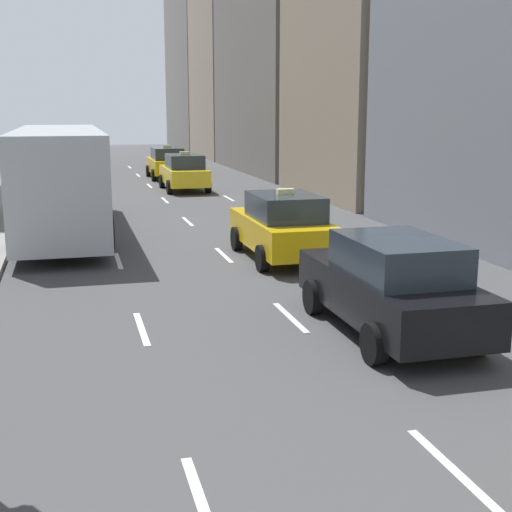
{
  "coord_description": "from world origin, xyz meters",
  "views": [
    {
      "loc": [
        -1.31,
        1.62,
        3.89
      ],
      "look_at": [
        1.91,
        13.94,
        1.24
      ],
      "focal_mm": 50.0,
      "sensor_mm": 36.0,
      "label": 1
    }
  ],
  "objects_px": {
    "sedan_black_near": "(391,285)",
    "taxi_fourth": "(167,163)",
    "taxi_third": "(184,172)",
    "taxi_lead": "(283,226)",
    "city_bus": "(60,176)"
  },
  "relations": [
    {
      "from": "taxi_third",
      "to": "sedan_black_near",
      "type": "relative_size",
      "value": 0.95
    },
    {
      "from": "taxi_lead",
      "to": "taxi_third",
      "type": "relative_size",
      "value": 1.0
    },
    {
      "from": "taxi_fourth",
      "to": "city_bus",
      "type": "distance_m",
      "value": 17.71
    },
    {
      "from": "taxi_third",
      "to": "sedan_black_near",
      "type": "height_order",
      "value": "taxi_third"
    },
    {
      "from": "sedan_black_near",
      "to": "taxi_third",
      "type": "bearing_deg",
      "value": 90.0
    },
    {
      "from": "sedan_black_near",
      "to": "taxi_fourth",
      "type": "bearing_deg",
      "value": 90.0
    },
    {
      "from": "taxi_third",
      "to": "sedan_black_near",
      "type": "bearing_deg",
      "value": -90.0
    },
    {
      "from": "taxi_lead",
      "to": "city_bus",
      "type": "height_order",
      "value": "city_bus"
    },
    {
      "from": "taxi_lead",
      "to": "taxi_fourth",
      "type": "xyz_separation_m",
      "value": [
        0.0,
        22.43,
        0.0
      ]
    },
    {
      "from": "taxi_lead",
      "to": "taxi_third",
      "type": "bearing_deg",
      "value": 90.0
    },
    {
      "from": "taxi_third",
      "to": "sedan_black_near",
      "type": "xyz_separation_m",
      "value": [
        0.0,
        -22.83,
        0.0
      ]
    },
    {
      "from": "taxi_fourth",
      "to": "sedan_black_near",
      "type": "xyz_separation_m",
      "value": [
        0.0,
        -28.95,
        0.0
      ]
    },
    {
      "from": "taxi_fourth",
      "to": "sedan_black_near",
      "type": "height_order",
      "value": "taxi_fourth"
    },
    {
      "from": "city_bus",
      "to": "taxi_third",
      "type": "bearing_deg",
      "value": 62.2
    },
    {
      "from": "taxi_fourth",
      "to": "city_bus",
      "type": "height_order",
      "value": "city_bus"
    }
  ]
}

